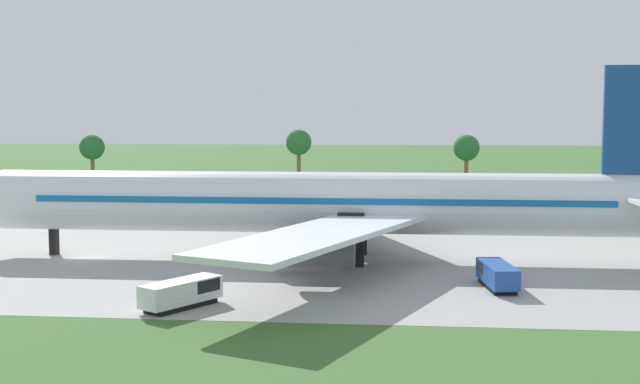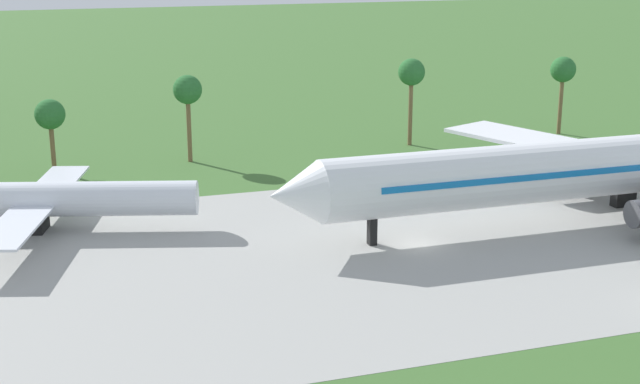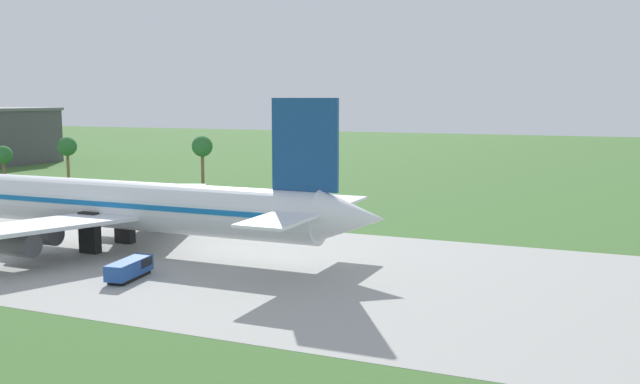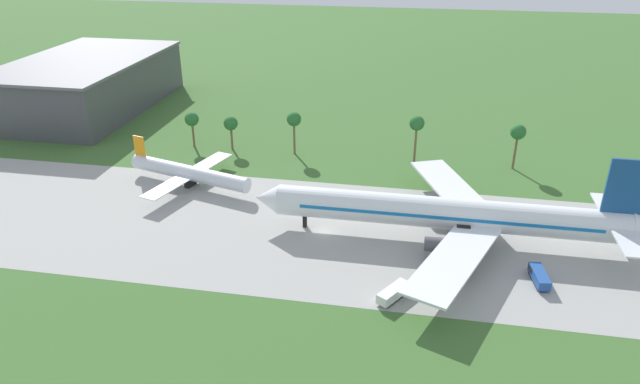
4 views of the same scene
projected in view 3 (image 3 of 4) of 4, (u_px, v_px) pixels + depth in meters
jet_airliner at (97, 203)px, 86.96m from camera, size 74.51×55.34×18.20m
baggage_tug at (131, 268)px, 72.07m from camera, size 2.81×6.50×1.97m
palm_tree_row at (102, 152)px, 131.66m from camera, size 83.67×3.60×11.74m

